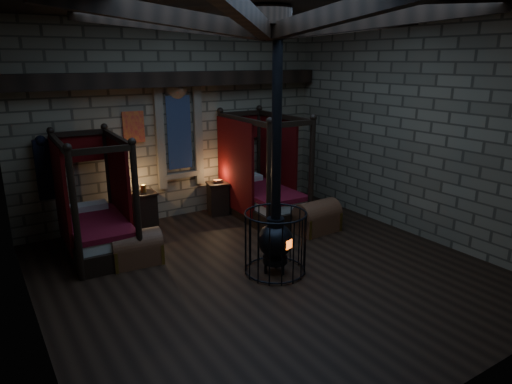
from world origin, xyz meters
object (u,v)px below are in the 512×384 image
trunk_left (136,249)px  trunk_right (317,218)px  bed_right (262,192)px  stove (275,237)px  bed_left (97,224)px

trunk_left → trunk_right: size_ratio=0.95×
bed_right → stove: size_ratio=0.56×
trunk_left → stove: (1.84, -1.58, 0.36)m
bed_right → trunk_left: size_ratio=2.55×
trunk_right → stove: (-1.81, -1.08, 0.33)m
trunk_right → bed_left: bearing=158.3°
bed_left → bed_right: (3.65, 0.03, 0.04)m
stove → trunk_right: bearing=13.2°
bed_left → bed_right: bed_right is taller
trunk_left → bed_left: bearing=121.2°
bed_left → trunk_right: size_ratio=2.28×
trunk_right → bed_right: bearing=103.9°
bed_left → trunk_left: 1.03m
bed_right → stove: (-1.38, -2.52, 0.07)m
stove → trunk_left: bearing=121.7°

